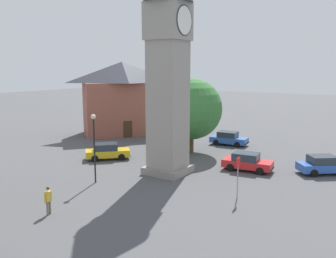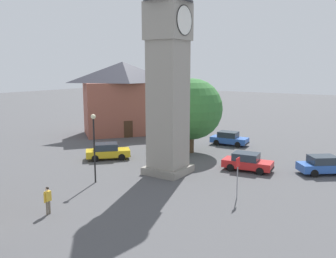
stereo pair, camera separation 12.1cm
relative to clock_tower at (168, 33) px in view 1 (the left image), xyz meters
name	(u,v)px [view 1 (the left image)]	position (x,y,z in m)	size (l,w,h in m)	color
ground_plane	(168,173)	(0.00, 0.00, -11.29)	(200.00, 200.00, 0.00)	#4C4C4F
clock_tower	(168,33)	(0.00, 0.00, 0.00)	(3.92, 3.92, 19.36)	gray
car_blue_kerb	(229,138)	(12.84, 0.15, -10.53)	(2.07, 4.25, 1.53)	#2D5BB7
car_silver_kerb	(247,162)	(4.24, -5.24, -10.53)	(2.15, 4.29, 1.53)	red
car_red_corner	(107,151)	(0.70, 7.34, -10.53)	(4.11, 4.11, 1.53)	gold
car_white_side	(323,165)	(6.73, -10.85, -10.53)	(3.87, 4.29, 1.53)	#2D5BB7
pedestrian	(48,198)	(-10.96, 1.37, -10.28)	(0.56, 0.24, 1.69)	#706656
tree	(192,109)	(7.38, 1.90, -6.78)	(6.15, 6.15, 7.59)	brown
building_terrace_right	(123,97)	(11.95, 14.79, -6.50)	(11.83, 11.22, 9.39)	#995142
lamp_post	(94,138)	(-5.08, 3.29, -7.81)	(0.36, 0.36, 5.24)	black
road_sign	(238,171)	(-2.41, -7.05, -9.39)	(0.60, 0.07, 2.80)	gray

